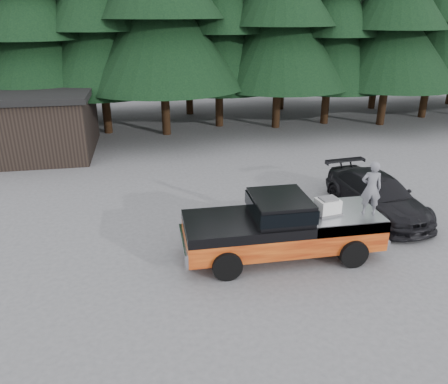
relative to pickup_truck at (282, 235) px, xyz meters
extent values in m
plane|color=#535356|center=(-1.57, 0.47, -0.67)|extent=(120.00, 120.00, 0.00)
cube|color=black|center=(-0.10, 0.00, 0.96)|extent=(1.66, 1.90, 0.59)
cube|color=silver|center=(1.32, -0.12, 0.88)|extent=(0.72, 0.63, 0.44)
imported|color=slate|center=(2.51, -0.34, 1.48)|extent=(0.67, 0.53, 1.62)
imported|color=black|center=(4.30, 2.25, 0.05)|extent=(2.53, 5.10, 1.42)
cube|color=black|center=(-10.57, 12.47, 0.83)|extent=(8.00, 6.00, 3.00)
cube|color=black|center=(-10.57, 12.47, 2.48)|extent=(8.40, 6.40, 0.30)
camera|label=1|loc=(-3.77, -11.09, 6.17)|focal=35.00mm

